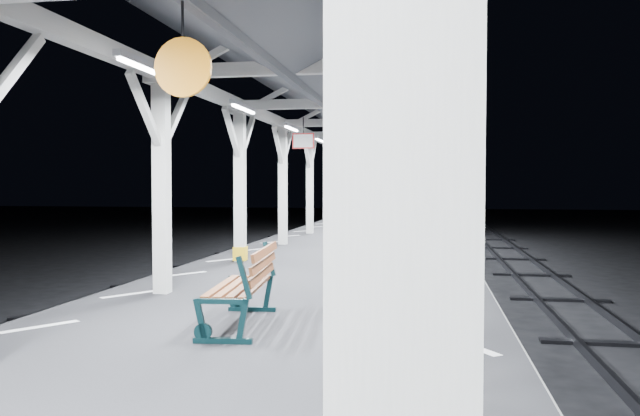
# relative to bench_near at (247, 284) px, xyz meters

# --- Properties ---
(ground) EXTENTS (120.00, 120.00, 0.00)m
(ground) POSITION_rel_bench_near_xyz_m (0.07, 3.93, -1.50)
(ground) COLOR black
(ground) RESTS_ON ground
(platform) EXTENTS (6.00, 50.00, 1.00)m
(platform) POSITION_rel_bench_near_xyz_m (0.07, 3.93, -1.00)
(platform) COLOR black
(platform) RESTS_ON ground
(hazard_stripes_left) EXTENTS (1.00, 48.00, 0.01)m
(hazard_stripes_left) POSITION_rel_bench_near_xyz_m (-2.38, 3.93, -0.50)
(hazard_stripes_left) COLOR silver
(hazard_stripes_left) RESTS_ON platform
(hazard_stripes_right) EXTENTS (1.00, 48.00, 0.01)m
(hazard_stripes_right) POSITION_rel_bench_near_xyz_m (2.52, 3.93, -0.50)
(hazard_stripes_right) COLOR silver
(hazard_stripes_right) RESTS_ON platform
(track_left) EXTENTS (2.20, 60.00, 0.16)m
(track_left) POSITION_rel_bench_near_xyz_m (-4.93, 3.93, -1.42)
(track_left) COLOR #2D2D33
(track_left) RESTS_ON ground
(track_right) EXTENTS (2.20, 60.00, 0.16)m
(track_right) POSITION_rel_bench_near_xyz_m (5.07, 3.93, -1.42)
(track_right) COLOR #2D2D33
(track_right) RESTS_ON ground
(canopy) EXTENTS (5.40, 49.00, 4.65)m
(canopy) POSITION_rel_bench_near_xyz_m (0.07, 3.91, 3.06)
(canopy) COLOR silver
(canopy) RESTS_ON platform
(bench_near) EXTENTS (0.81, 1.79, 0.94)m
(bench_near) POSITION_rel_bench_near_xyz_m (0.00, 0.00, 0.00)
(bench_near) COLOR black
(bench_near) RESTS_ON platform
(bench_mid) EXTENTS (0.83, 1.76, 0.92)m
(bench_mid) POSITION_rel_bench_near_xyz_m (0.72, 8.48, -0.01)
(bench_mid) COLOR black
(bench_mid) RESTS_ON platform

